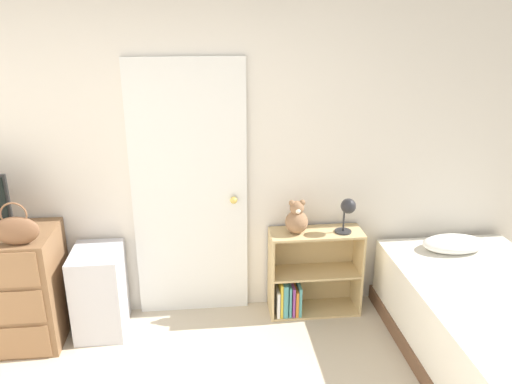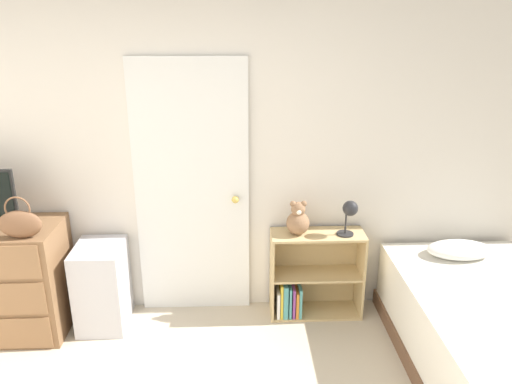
{
  "view_description": "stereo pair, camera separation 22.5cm",
  "coord_description": "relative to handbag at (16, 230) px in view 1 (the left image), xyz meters",
  "views": [
    {
      "loc": [
        0.17,
        -1.51,
        2.28
      ],
      "look_at": [
        0.53,
        1.84,
        1.08
      ],
      "focal_mm": 35.0,
      "sensor_mm": 36.0,
      "label": 1
    },
    {
      "loc": [
        0.4,
        -1.53,
        2.28
      ],
      "look_at": [
        0.53,
        1.84,
        1.08
      ],
      "focal_mm": 35.0,
      "sensor_mm": 36.0,
      "label": 2
    }
  ],
  "objects": [
    {
      "name": "bookshelf",
      "position": [
        2.01,
        0.33,
        -0.66
      ],
      "size": [
        0.72,
        0.27,
        0.7
      ],
      "color": "tan",
      "rests_on": "ground_plane"
    },
    {
      "name": "desk_lamp",
      "position": [
        2.3,
        0.28,
        -0.06
      ],
      "size": [
        0.15,
        0.14,
        0.28
      ],
      "color": "#262628",
      "rests_on": "bookshelf"
    },
    {
      "name": "teddy_bear",
      "position": [
        1.92,
        0.32,
        -0.14
      ],
      "size": [
        0.18,
        0.18,
        0.27
      ],
      "color": "#8C6647",
      "rests_on": "bookshelf"
    },
    {
      "name": "bed",
      "position": [
        3.13,
        -0.49,
        -0.68
      ],
      "size": [
        1.09,
        1.91,
        0.66
      ],
      "color": "brown",
      "rests_on": "ground_plane"
    },
    {
      "name": "handbag",
      "position": [
        0.0,
        0.0,
        0.0
      ],
      "size": [
        0.29,
        0.09,
        0.3
      ],
      "color": "brown",
      "rests_on": "dresser"
    },
    {
      "name": "storage_bin",
      "position": [
        0.42,
        0.24,
        -0.63
      ],
      "size": [
        0.35,
        0.44,
        0.66
      ],
      "color": "silver",
      "rests_on": "ground_plane"
    },
    {
      "name": "wall_back",
      "position": [
        1.07,
        0.51,
        0.32
      ],
      "size": [
        10.0,
        0.06,
        2.55
      ],
      "color": "silver",
      "rests_on": "ground_plane"
    },
    {
      "name": "door_closed",
      "position": [
        1.12,
        0.46,
        0.05
      ],
      "size": [
        0.86,
        0.09,
        2.0
      ],
      "color": "white",
      "rests_on": "ground_plane"
    }
  ]
}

